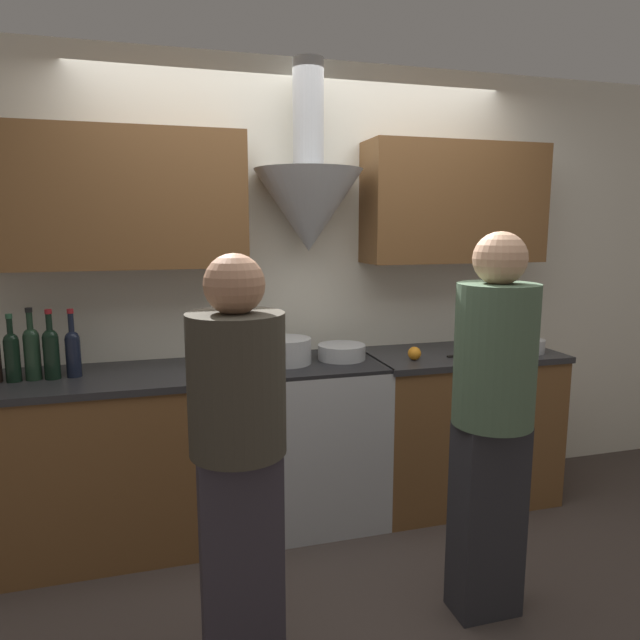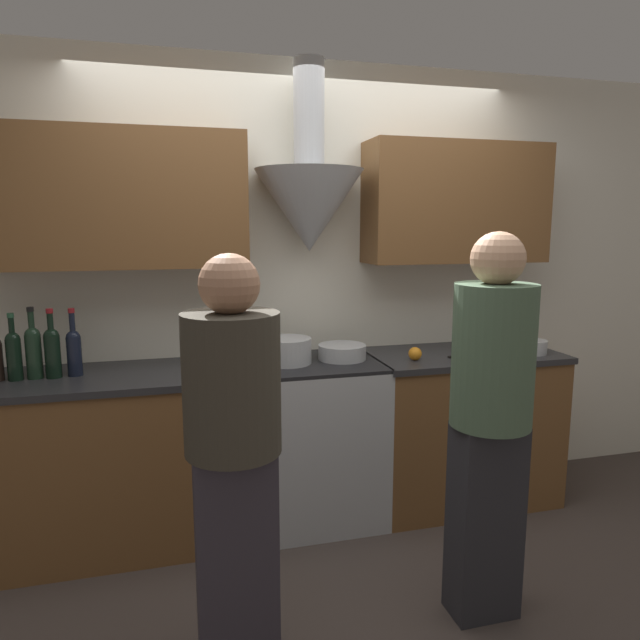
# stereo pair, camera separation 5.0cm
# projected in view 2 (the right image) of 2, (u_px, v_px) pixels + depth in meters

# --- Properties ---
(ground_plane) EXTENTS (12.00, 12.00, 0.00)m
(ground_plane) POSITION_uv_depth(u_px,v_px,m) (331.00, 546.00, 3.01)
(ground_plane) COLOR #423833
(wall_back) EXTENTS (8.40, 0.60, 2.60)m
(wall_back) POSITION_uv_depth(u_px,v_px,m) (298.00, 259.00, 3.32)
(wall_back) COLOR silver
(wall_back) RESTS_ON ground_plane
(counter_left) EXTENTS (1.35, 0.62, 0.92)m
(counter_left) POSITION_uv_depth(u_px,v_px,m) (128.00, 458.00, 2.99)
(counter_left) COLOR brown
(counter_left) RESTS_ON ground_plane
(counter_right) EXTENTS (1.13, 0.62, 0.92)m
(counter_right) POSITION_uv_depth(u_px,v_px,m) (459.00, 426.00, 3.48)
(counter_right) COLOR brown
(counter_right) RESTS_ON ground_plane
(stove_range) EXTENTS (0.71, 0.60, 0.92)m
(stove_range) POSITION_uv_depth(u_px,v_px,m) (315.00, 439.00, 3.25)
(stove_range) COLOR #B7BABC
(stove_range) RESTS_ON ground_plane
(wine_bottle_1) EXTENTS (0.07, 0.07, 0.33)m
(wine_bottle_1) POSITION_uv_depth(u_px,v_px,m) (14.00, 353.00, 2.77)
(wine_bottle_1) COLOR black
(wine_bottle_1) RESTS_ON counter_left
(wine_bottle_2) EXTENTS (0.08, 0.08, 0.36)m
(wine_bottle_2) POSITION_uv_depth(u_px,v_px,m) (33.00, 350.00, 2.80)
(wine_bottle_2) COLOR black
(wine_bottle_2) RESTS_ON counter_left
(wine_bottle_3) EXTENTS (0.08, 0.08, 0.35)m
(wine_bottle_3) POSITION_uv_depth(u_px,v_px,m) (52.00, 350.00, 2.81)
(wine_bottle_3) COLOR black
(wine_bottle_3) RESTS_ON counter_left
(wine_bottle_4) EXTENTS (0.07, 0.07, 0.34)m
(wine_bottle_4) POSITION_uv_depth(u_px,v_px,m) (74.00, 350.00, 2.85)
(wine_bottle_4) COLOR black
(wine_bottle_4) RESTS_ON counter_left
(stock_pot) EXTENTS (0.27, 0.27, 0.14)m
(stock_pot) POSITION_uv_depth(u_px,v_px,m) (287.00, 351.00, 3.12)
(stock_pot) COLOR #B7BABC
(stock_pot) RESTS_ON stove_range
(mixing_bowl) EXTENTS (0.27, 0.27, 0.08)m
(mixing_bowl) POSITION_uv_depth(u_px,v_px,m) (342.00, 352.00, 3.22)
(mixing_bowl) COLOR #B7BABC
(mixing_bowl) RESTS_ON stove_range
(orange_fruit) EXTENTS (0.08, 0.08, 0.08)m
(orange_fruit) POSITION_uv_depth(u_px,v_px,m) (415.00, 354.00, 3.19)
(orange_fruit) COLOR orange
(orange_fruit) RESTS_ON counter_right
(saucepan) EXTENTS (0.18, 0.18, 0.08)m
(saucepan) POSITION_uv_depth(u_px,v_px,m) (531.00, 347.00, 3.37)
(saucepan) COLOR #B7BABC
(saucepan) RESTS_ON counter_right
(chefs_knife) EXTENTS (0.21, 0.04, 0.01)m
(chefs_knife) POSITION_uv_depth(u_px,v_px,m) (466.00, 356.00, 3.28)
(chefs_knife) COLOR silver
(chefs_knife) RESTS_ON counter_right
(person_foreground_left) EXTENTS (0.34, 0.34, 1.58)m
(person_foreground_left) POSITION_uv_depth(u_px,v_px,m) (234.00, 452.00, 2.04)
(person_foreground_left) COLOR #38333D
(person_foreground_left) RESTS_ON ground_plane
(person_foreground_right) EXTENTS (0.33, 0.33, 1.65)m
(person_foreground_right) POSITION_uv_depth(u_px,v_px,m) (490.00, 411.00, 2.35)
(person_foreground_right) COLOR #28282D
(person_foreground_right) RESTS_ON ground_plane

